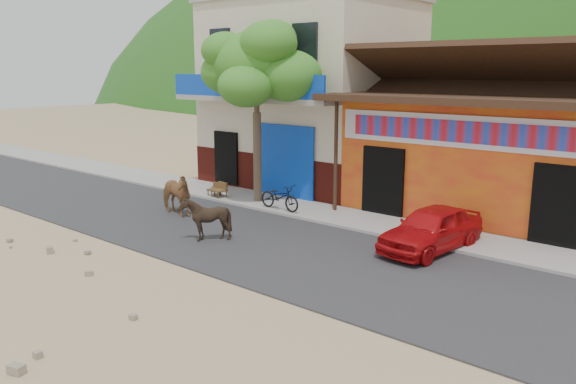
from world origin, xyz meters
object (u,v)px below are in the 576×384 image
at_px(cow_dark, 205,218).
at_px(red_car, 431,229).
at_px(cafe_chair_left, 214,184).
at_px(cafe_chair_right, 219,184).
at_px(cow_tan, 174,194).
at_px(scooter, 280,197).
at_px(tree, 257,113).

relative_size(cow_dark, red_car, 0.37).
xyz_separation_m(cow_dark, red_car, (5.00, 3.08, -0.04)).
distance_m(red_car, cafe_chair_left, 8.64).
bearing_deg(cafe_chair_right, cow_tan, -75.66).
relative_size(scooter, cafe_chair_right, 1.64).
relative_size(cow_tan, red_car, 0.49).
bearing_deg(cafe_chair_left, cow_dark, -47.77).
bearing_deg(cafe_chair_right, cow_dark, -44.87).
bearing_deg(tree, cow_dark, -65.28).
relative_size(cow_dark, cafe_chair_right, 1.25).
bearing_deg(cow_tan, tree, -13.45).
distance_m(cow_tan, cafe_chair_left, 2.61).
relative_size(scooter, cafe_chair_left, 1.88).
height_order(tree, cow_dark, tree).
relative_size(tree, cow_dark, 4.97).
height_order(tree, scooter, tree).
relative_size(red_car, cafe_chair_left, 3.91).
bearing_deg(tree, cafe_chair_right, -160.35).
bearing_deg(tree, scooter, -19.41).
bearing_deg(scooter, red_car, -92.92).
height_order(cow_tan, cafe_chair_right, cow_tan).
bearing_deg(cow_dark, cow_tan, -121.70).
xyz_separation_m(tree, cow_tan, (-0.91, -2.87, -2.40)).
bearing_deg(cafe_chair_right, tree, 22.33).
bearing_deg(cow_dark, cafe_chair_left, -143.68).
relative_size(cow_tan, cafe_chair_left, 1.90).
bearing_deg(cow_dark, scooter, 179.12).
bearing_deg(tree, red_car, -8.27).
relative_size(tree, cow_tan, 3.73).
bearing_deg(cafe_chair_right, scooter, 2.67).
bearing_deg(red_car, cafe_chair_right, -176.67).
distance_m(tree, cafe_chair_right, 2.92).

